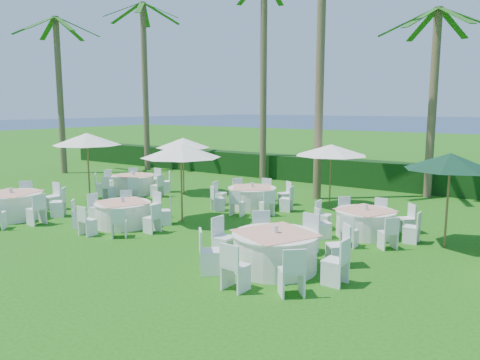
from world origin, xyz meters
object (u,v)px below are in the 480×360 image
(banquet_table_a, at_px, (12,205))
(banquet_table_f, at_px, (365,222))
(umbrella_a, at_px, (87,139))
(umbrella_b, at_px, (181,151))
(umbrella_c, at_px, (183,143))
(umbrella_d, at_px, (331,150))
(umbrella_green, at_px, (450,161))
(banquet_table_c, at_px, (275,250))
(banquet_table_e, at_px, (252,197))
(banquet_table_d, at_px, (133,184))
(banquet_table_b, at_px, (123,213))

(banquet_table_a, bearing_deg, banquet_table_f, 23.65)
(umbrella_a, bearing_deg, umbrella_b, -4.69)
(umbrella_a, bearing_deg, umbrella_c, 61.67)
(umbrella_d, relative_size, umbrella_green, 1.06)
(banquet_table_c, distance_m, banquet_table_e, 6.46)
(banquet_table_d, xyz_separation_m, banquet_table_e, (5.66, 0.43, -0.01))
(banquet_table_a, height_order, banquet_table_d, banquet_table_a)
(banquet_table_b, distance_m, banquet_table_c, 5.84)
(umbrella_d, bearing_deg, banquet_table_c, -76.03)
(umbrella_b, bearing_deg, banquet_table_c, -24.46)
(umbrella_a, bearing_deg, banquet_table_e, 24.33)
(banquet_table_e, relative_size, banquet_table_f, 1.03)
(banquet_table_a, height_order, umbrella_green, umbrella_green)
(banquet_table_f, bearing_deg, umbrella_b, -161.62)
(banquet_table_c, distance_m, umbrella_a, 10.20)
(banquet_table_a, distance_m, umbrella_d, 10.99)
(banquet_table_f, bearing_deg, banquet_table_d, 175.48)
(banquet_table_e, relative_size, umbrella_c, 1.30)
(umbrella_b, bearing_deg, umbrella_c, 130.67)
(banquet_table_f, distance_m, umbrella_d, 4.18)
(banquet_table_b, xyz_separation_m, umbrella_b, (1.18, 1.38, 1.88))
(banquet_table_a, height_order, umbrella_c, umbrella_c)
(banquet_table_a, distance_m, banquet_table_e, 8.05)
(banquet_table_a, relative_size, umbrella_c, 1.43)
(banquet_table_a, bearing_deg, umbrella_d, 43.51)
(banquet_table_c, bearing_deg, banquet_table_f, 79.88)
(banquet_table_a, distance_m, umbrella_b, 5.96)
(banquet_table_c, distance_m, umbrella_b, 5.39)
(umbrella_a, bearing_deg, banquet_table_b, -24.80)
(umbrella_c, xyz_separation_m, umbrella_green, (10.65, -1.89, 0.12))
(banquet_table_e, bearing_deg, umbrella_b, -102.65)
(banquet_table_b, xyz_separation_m, umbrella_a, (-3.89, 1.80, 2.01))
(banquet_table_b, distance_m, umbrella_d, 7.56)
(umbrella_a, distance_m, umbrella_c, 3.84)
(banquet_table_c, distance_m, banquet_table_f, 3.93)
(umbrella_d, bearing_deg, umbrella_a, -151.51)
(banquet_table_e, relative_size, umbrella_d, 1.17)
(banquet_table_c, relative_size, banquet_table_f, 1.15)
(banquet_table_a, bearing_deg, umbrella_c, 75.25)
(banquet_table_a, bearing_deg, banquet_table_d, 90.23)
(umbrella_c, bearing_deg, banquet_table_c, -36.79)
(umbrella_green, bearing_deg, umbrella_a, -173.26)
(banquet_table_b, xyz_separation_m, banquet_table_f, (6.49, 3.15, -0.00))
(banquet_table_a, relative_size, banquet_table_f, 1.14)
(umbrella_a, height_order, umbrella_d, umbrella_a)
(umbrella_a, relative_size, umbrella_green, 1.07)
(banquet_table_b, bearing_deg, umbrella_a, 155.20)
(banquet_table_b, xyz_separation_m, umbrella_d, (4.09, 6.13, 1.69))
(banquet_table_b, xyz_separation_m, umbrella_green, (8.58, 3.27, 1.85))
(banquet_table_a, bearing_deg, banquet_table_b, 19.63)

